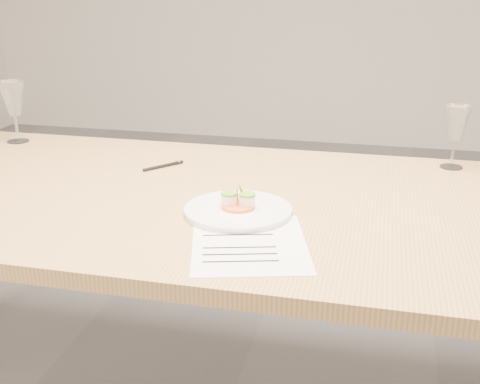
% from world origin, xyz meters
% --- Properties ---
extents(dining_table, '(2.40, 1.00, 0.75)m').
position_xyz_m(dining_table, '(0.00, 0.00, 0.68)').
color(dining_table, tan).
rests_on(dining_table, ground).
extents(dinner_plate, '(0.27, 0.27, 0.07)m').
position_xyz_m(dinner_plate, '(0.08, -0.12, 0.76)').
color(dinner_plate, white).
rests_on(dinner_plate, dining_table).
extents(recipe_sheet, '(0.32, 0.37, 0.00)m').
position_xyz_m(recipe_sheet, '(0.15, -0.29, 0.75)').
color(recipe_sheet, white).
rests_on(recipe_sheet, dining_table).
extents(ballpoint_pen, '(0.09, 0.12, 0.01)m').
position_xyz_m(ballpoint_pen, '(-0.23, 0.21, 0.76)').
color(ballpoint_pen, black).
rests_on(ballpoint_pen, dining_table).
extents(wine_glass_0, '(0.09, 0.09, 0.22)m').
position_xyz_m(wine_glass_0, '(-0.85, 0.38, 0.90)').
color(wine_glass_0, white).
rests_on(wine_glass_0, dining_table).
extents(wine_glass_1, '(0.08, 0.08, 0.19)m').
position_xyz_m(wine_glass_1, '(0.63, 0.41, 0.88)').
color(wine_glass_1, white).
rests_on(wine_glass_1, dining_table).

